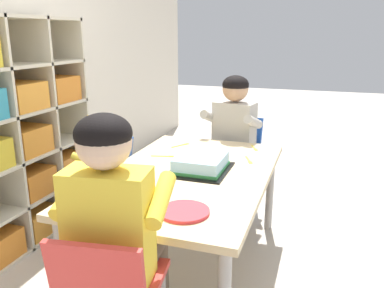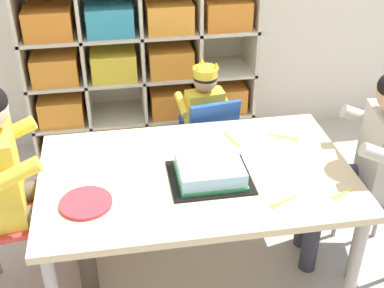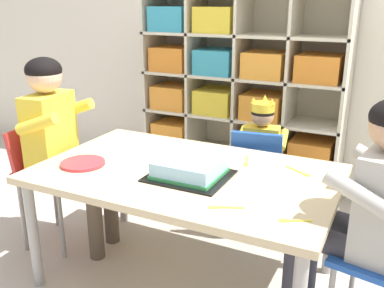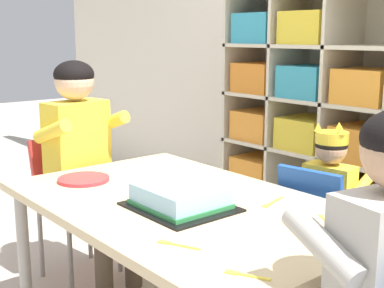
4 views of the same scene
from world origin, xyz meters
The scene contains 14 objects.
ground centered at (0.00, 0.00, 0.00)m, with size 16.00×16.00×0.00m, color #BCB2A3.
storage_cubby_shelf centered at (-0.19, 1.17, 0.66)m, with size 1.44×0.36×1.45m.
activity_table centered at (0.00, 0.00, 0.55)m, with size 1.42×0.87×0.60m.
classroom_chair_blue centered at (0.17, 0.60, 0.40)m, with size 0.35×0.38×0.68m.
child_with_crown centered at (0.16, 0.71, 0.53)m, with size 0.32×0.32×0.85m.
adult_helper_seated centered at (-0.78, 0.00, 0.69)m, with size 0.45×0.44×1.09m.
guest_at_table_side centered at (0.81, -0.05, 0.65)m, with size 0.46×0.44×1.05m.
birthday_cake_on_tray centered at (0.05, -0.06, 0.64)m, with size 0.36×0.31×0.09m.
paper_plate_stack centered at (-0.49, -0.16, 0.61)m, with size 0.22×0.22×0.01m, color #DB333D.
paper_napkin_square centered at (-0.09, 0.24, 0.60)m, with size 0.14×0.14×0.00m, color white.
fork_near_cake_tray centered at (0.22, 0.24, 0.60)m, with size 0.05×0.14×0.00m.
fork_at_table_front_edge centered at (0.31, -0.28, 0.60)m, with size 0.13×0.07×0.00m.
fork_near_child_seat centered at (0.58, -0.27, 0.60)m, with size 0.12×0.07×0.00m.
fork_scattered_mid_table centered at (0.49, 0.22, 0.60)m, with size 0.13×0.09×0.00m.
Camera 2 is at (-0.33, -1.86, 1.93)m, focal length 47.50 mm.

